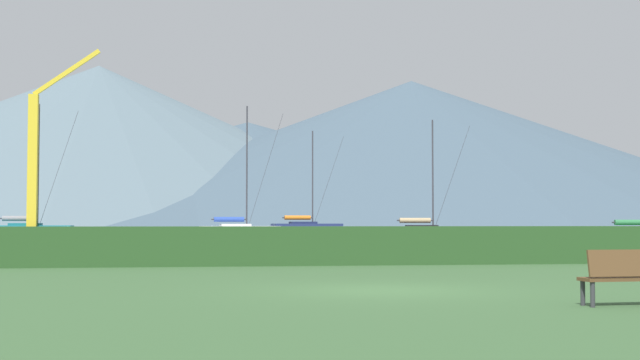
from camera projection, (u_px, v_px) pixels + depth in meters
ground_plane at (384, 290)px, 18.36m from camera, size 1000.00×1000.00×0.00m
harbor_water at (204, 230)px, 153.54m from camera, size 320.00×246.00×0.00m
hedge_line at (308, 246)px, 29.25m from camera, size 80.00×1.20×1.27m
sailboat_slip_0 at (31, 230)px, 78.01m from camera, size 8.31×2.63×11.84m
sailboat_slip_1 at (428, 232)px, 69.89m from camera, size 7.46×2.62×9.49m
sailboat_slip_3 at (241, 231)px, 76.82m from camera, size 7.97×2.91×11.51m
sailboat_slip_4 at (308, 228)px, 102.49m from camera, size 9.35×3.58×11.98m
park_bench_under_tree at (632, 274)px, 14.98m from camera, size 1.75×0.56×0.95m
dock_crane at (35, 175)px, 77.01m from camera, size 6.60×2.00×16.64m
distant_hill_west_ridge at (248, 174)px, 409.99m from camera, size 322.40×322.40×47.55m
distant_hill_central_peak at (412, 153)px, 400.13m from camera, size 336.89×336.89×65.12m
distant_hill_east_ridge at (98, 145)px, 409.74m from camera, size 326.23×326.23×73.78m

